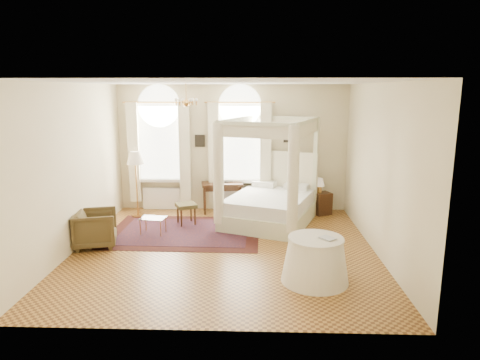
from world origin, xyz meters
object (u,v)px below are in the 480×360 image
object	(u,v)px
writing_desk	(222,187)
side_table	(315,260)
armchair	(95,228)
nightstand	(322,203)
canopy_bed	(269,200)
floor_lamp	(135,161)
stool	(186,207)
coffee_table	(153,219)

from	to	relation	value
writing_desk	side_table	xyz separation A→B (m)	(1.88, -4.12, -0.29)
armchair	writing_desk	bearing A→B (deg)	-57.82
nightstand	writing_desk	distance (m)	2.63
canopy_bed	armchair	distance (m)	3.99
floor_lamp	side_table	distance (m)	5.50
writing_desk	floor_lamp	bearing A→B (deg)	-167.12
floor_lamp	side_table	world-z (taller)	floor_lamp
canopy_bed	floor_lamp	world-z (taller)	canopy_bed
stool	armchair	size ratio (longest dim) A/B	0.71
writing_desk	coffee_table	distance (m)	2.33
coffee_table	side_table	bearing A→B (deg)	-34.99
stool	side_table	size ratio (longest dim) A/B	0.52
stool	nightstand	bearing A→B (deg)	16.05
canopy_bed	armchair	size ratio (longest dim) A/B	3.36
writing_desk	stool	bearing A→B (deg)	-125.34
nightstand	stool	xyz separation A→B (m)	(-3.38, -0.97, 0.14)
canopy_bed	floor_lamp	xyz separation A→B (m)	(-3.33, 0.46, 0.85)
nightstand	stool	world-z (taller)	nightstand
stool	coffee_table	size ratio (longest dim) A/B	0.97
armchair	floor_lamp	xyz separation A→B (m)	(0.28, 2.14, 1.04)
writing_desk	coffee_table	world-z (taller)	writing_desk
armchair	side_table	world-z (taller)	side_table
canopy_bed	floor_lamp	size ratio (longest dim) A/B	1.68
canopy_bed	stool	size ratio (longest dim) A/B	4.75
coffee_table	writing_desk	bearing A→B (deg)	52.28
writing_desk	stool	distance (m)	1.37
writing_desk	floor_lamp	xyz separation A→B (m)	(-2.12, -0.48, 0.75)
coffee_table	side_table	xyz separation A→B (m)	(3.29, -2.30, 0.04)
nightstand	writing_desk	size ratio (longest dim) A/B	0.51
nightstand	armchair	size ratio (longest dim) A/B	0.69
writing_desk	stool	xyz separation A→B (m)	(-0.78, -1.10, -0.25)
canopy_bed	armchair	xyz separation A→B (m)	(-3.61, -1.68, -0.19)
stool	writing_desk	bearing A→B (deg)	54.66
armchair	coffee_table	distance (m)	1.28
armchair	coffee_table	xyz separation A→B (m)	(1.00, 0.80, -0.04)
canopy_bed	coffee_table	bearing A→B (deg)	-161.38
canopy_bed	armchair	bearing A→B (deg)	-155.05
canopy_bed	nightstand	distance (m)	1.64
stool	coffee_table	bearing A→B (deg)	-131.05
nightstand	floor_lamp	size ratio (longest dim) A/B	0.34
writing_desk	armchair	xyz separation A→B (m)	(-2.40, -2.62, -0.30)
stool	armchair	bearing A→B (deg)	-136.86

